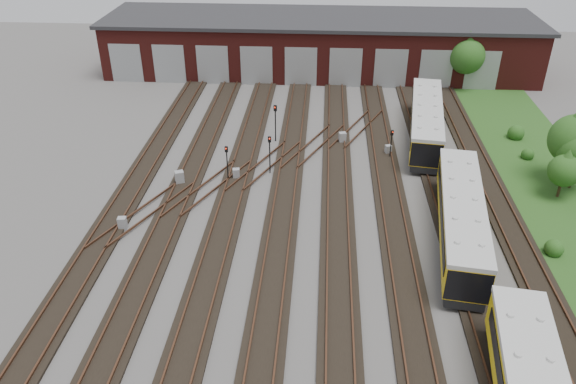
{
  "coord_description": "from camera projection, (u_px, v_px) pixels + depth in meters",
  "views": [
    {
      "loc": [
        0.71,
        -27.33,
        22.19
      ],
      "look_at": [
        -1.59,
        6.66,
        2.0
      ],
      "focal_mm": 35.0,
      "sensor_mm": 36.0,
      "label": 1
    }
  ],
  "objects": [
    {
      "name": "tree_0",
      "position": [
        468.0,
        52.0,
        61.28
      ],
      "size": [
        3.9,
        3.9,
        6.47
      ],
      "color": "#302615",
      "rests_on": "ground"
    },
    {
      "name": "relay_cabinet_0",
      "position": [
        123.0,
        224.0,
        38.89
      ],
      "size": [
        0.63,
        0.55,
        0.96
      ],
      "primitive_type": "cube",
      "rotation": [
        0.0,
        0.0,
        0.12
      ],
      "color": "#929497",
      "rests_on": "ground"
    },
    {
      "name": "relay_cabinet_2",
      "position": [
        236.0,
        174.0,
        45.09
      ],
      "size": [
        0.62,
        0.54,
        0.91
      ],
      "primitive_type": "cube",
      "rotation": [
        0.0,
        0.0,
        0.17
      ],
      "color": "#929497",
      "rests_on": "ground"
    },
    {
      "name": "signal_mast_0",
      "position": [
        270.0,
        150.0,
        45.12
      ],
      "size": [
        0.27,
        0.25,
        3.29
      ],
      "rotation": [
        0.0,
        0.0,
        0.17
      ],
      "color": "black",
      "rests_on": "ground"
    },
    {
      "name": "maintenance_shed",
      "position": [
        320.0,
        43.0,
        67.49
      ],
      "size": [
        51.0,
        12.5,
        6.35
      ],
      "color": "#541815",
      "rests_on": "ground"
    },
    {
      "name": "signal_mast_2",
      "position": [
        275.0,
        119.0,
        50.29
      ],
      "size": [
        0.3,
        0.29,
        3.49
      ],
      "rotation": [
        0.0,
        0.0,
        -0.29
      ],
      "color": "black",
      "rests_on": "ground"
    },
    {
      "name": "relay_cabinet_1",
      "position": [
        180.0,
        178.0,
        44.33
      ],
      "size": [
        0.84,
        0.78,
        1.12
      ],
      "primitive_type": "cube",
      "rotation": [
        0.0,
        0.0,
        0.41
      ],
      "color": "#929497",
      "rests_on": "ground"
    },
    {
      "name": "signal_mast_1",
      "position": [
        227.0,
        159.0,
        44.12
      ],
      "size": [
        0.25,
        0.23,
        3.02
      ],
      "rotation": [
        0.0,
        0.0,
        -0.13
      ],
      "color": "black",
      "rests_on": "ground"
    },
    {
      "name": "relay_cabinet_4",
      "position": [
        342.0,
        138.0,
        50.82
      ],
      "size": [
        0.73,
        0.65,
        1.03
      ],
      "primitive_type": "cube",
      "rotation": [
        0.0,
        0.0,
        0.25
      ],
      "color": "#929497",
      "rests_on": "ground"
    },
    {
      "name": "ground",
      "position": [
        306.0,
        275.0,
        34.81
      ],
      "size": [
        120.0,
        120.0,
        0.0
      ],
      "primitive_type": "plane",
      "color": "#464441",
      "rests_on": "ground"
    },
    {
      "name": "tree_2",
      "position": [
        576.0,
        134.0,
        42.79
      ],
      "size": [
        3.93,
        3.93,
        6.52
      ],
      "color": "#302615",
      "rests_on": "ground"
    },
    {
      "name": "signal_mast_3",
      "position": [
        391.0,
        140.0,
        47.6
      ],
      "size": [
        0.26,
        0.25,
        2.63
      ],
      "rotation": [
        0.0,
        0.0,
        0.39
      ],
      "color": "black",
      "rests_on": "ground"
    },
    {
      "name": "tree_3",
      "position": [
        566.0,
        167.0,
        41.57
      ],
      "size": [
        2.43,
        2.43,
        4.03
      ],
      "color": "#302615",
      "rests_on": "ground"
    },
    {
      "name": "bush_1",
      "position": [
        528.0,
        153.0,
        48.14
      ],
      "size": [
        1.09,
        1.09,
        1.09
      ],
      "primitive_type": "sphere",
      "color": "#1D4714",
      "rests_on": "ground"
    },
    {
      "name": "grass_verge",
      "position": [
        563.0,
        201.0,
        42.28
      ],
      "size": [
        8.0,
        55.0,
        0.05
      ],
      "primitive_type": "cube",
      "color": "#254D19",
      "rests_on": "ground"
    },
    {
      "name": "relay_cabinet_3",
      "position": [
        388.0,
        150.0,
        48.91
      ],
      "size": [
        0.64,
        0.59,
        0.86
      ],
      "primitive_type": "cube",
      "rotation": [
        0.0,
        0.0,
        0.38
      ],
      "color": "#929497",
      "rests_on": "ground"
    },
    {
      "name": "bush_2",
      "position": [
        516.0,
        131.0,
        51.54
      ],
      "size": [
        1.49,
        1.49,
        1.49
      ],
      "primitive_type": "sphere",
      "color": "#1D4714",
      "rests_on": "ground"
    },
    {
      "name": "track_network",
      "position": [
        304.0,
        268.0,
        35.27
      ],
      "size": [
        30.4,
        70.0,
        0.33
      ],
      "color": "black",
      "rests_on": "ground"
    },
    {
      "name": "bush_0",
      "position": [
        555.0,
        246.0,
        36.38
      ],
      "size": [
        1.23,
        1.23,
        1.23
      ],
      "primitive_type": "sphere",
      "color": "#1D4714",
      "rests_on": "ground"
    },
    {
      "name": "metro_train",
      "position": [
        461.0,
        218.0,
        36.97
      ],
      "size": [
        4.62,
        46.82,
        3.02
      ],
      "rotation": [
        0.0,
        0.0,
        -0.14
      ],
      "color": "black",
      "rests_on": "ground"
    }
  ]
}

